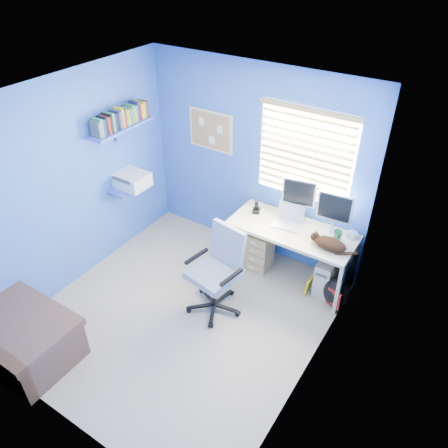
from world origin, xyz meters
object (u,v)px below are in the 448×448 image
Objects in this scene: desk at (290,253)px; cat at (330,244)px; office_chair at (217,281)px; tower_pc at (327,273)px; laptop at (288,218)px.

cat reaches higher than desk.
tower_pc is at bearing 45.82° from office_chair.
desk is at bearing -174.09° from tower_pc.
desk reaches higher than tower_pc.
laptop is at bearing -178.95° from tower_pc.
office_chair is (-0.95, -0.98, 0.16)m from tower_pc.
laptop reaches higher than cat.
cat is at bearing -82.46° from tower_pc.
laptop is 0.91× the size of cat.
office_chair reaches higher than desk.
office_chair reaches higher than tower_pc.
office_chair reaches higher than cat.
laptop is 0.73× the size of tower_pc.
cat reaches higher than tower_pc.
cat is 1.33m from office_chair.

